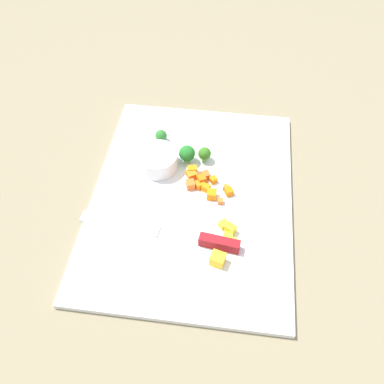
% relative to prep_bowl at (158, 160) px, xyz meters
% --- Properties ---
extents(ground_plane, '(4.00, 4.00, 0.00)m').
position_rel_prep_bowl_xyz_m(ground_plane, '(0.07, 0.08, -0.03)').
color(ground_plane, gray).
extents(cutting_board, '(0.52, 0.39, 0.01)m').
position_rel_prep_bowl_xyz_m(cutting_board, '(0.07, 0.08, -0.02)').
color(cutting_board, white).
rests_on(cutting_board, ground_plane).
extents(prep_bowl, '(0.08, 0.08, 0.04)m').
position_rel_prep_bowl_xyz_m(prep_bowl, '(0.00, 0.00, 0.00)').
color(prep_bowl, white).
rests_on(prep_bowl, cutting_board).
extents(chef_knife, '(0.06, 0.30, 0.02)m').
position_rel_prep_bowl_xyz_m(chef_knife, '(0.17, 0.09, -0.01)').
color(chef_knife, silver).
rests_on(chef_knife, cutting_board).
extents(carrot_dice_0, '(0.02, 0.02, 0.01)m').
position_rel_prep_bowl_xyz_m(carrot_dice_0, '(0.06, 0.15, -0.01)').
color(carrot_dice_0, orange).
rests_on(carrot_dice_0, cutting_board).
extents(carrot_dice_1, '(0.03, 0.03, 0.01)m').
position_rel_prep_bowl_xyz_m(carrot_dice_1, '(0.02, 0.07, -0.01)').
color(carrot_dice_1, orange).
rests_on(carrot_dice_1, cutting_board).
extents(carrot_dice_2, '(0.02, 0.02, 0.01)m').
position_rel_prep_bowl_xyz_m(carrot_dice_2, '(0.03, 0.12, -0.01)').
color(carrot_dice_2, orange).
rests_on(carrot_dice_2, cutting_board).
extents(carrot_dice_3, '(0.02, 0.02, 0.02)m').
position_rel_prep_bowl_xyz_m(carrot_dice_3, '(0.01, 0.07, -0.01)').
color(carrot_dice_3, orange).
rests_on(carrot_dice_3, cutting_board).
extents(carrot_dice_4, '(0.02, 0.02, 0.01)m').
position_rel_prep_bowl_xyz_m(carrot_dice_4, '(0.02, 0.10, -0.01)').
color(carrot_dice_4, orange).
rests_on(carrot_dice_4, cutting_board).
extents(carrot_dice_5, '(0.02, 0.02, 0.02)m').
position_rel_prep_bowl_xyz_m(carrot_dice_5, '(0.03, 0.10, -0.01)').
color(carrot_dice_5, orange).
rests_on(carrot_dice_5, cutting_board).
extents(carrot_dice_6, '(0.02, 0.02, 0.01)m').
position_rel_prep_bowl_xyz_m(carrot_dice_6, '(0.04, 0.09, -0.01)').
color(carrot_dice_6, orange).
rests_on(carrot_dice_6, cutting_board).
extents(carrot_dice_7, '(0.01, 0.01, 0.01)m').
position_rel_prep_bowl_xyz_m(carrot_dice_7, '(0.08, 0.14, -0.01)').
color(carrot_dice_7, orange).
rests_on(carrot_dice_7, cutting_board).
extents(carrot_dice_8, '(0.02, 0.02, 0.02)m').
position_rel_prep_bowl_xyz_m(carrot_dice_8, '(0.07, 0.12, -0.01)').
color(carrot_dice_8, orange).
rests_on(carrot_dice_8, cutting_board).
extents(carrot_dice_9, '(0.02, 0.02, 0.01)m').
position_rel_prep_bowl_xyz_m(carrot_dice_9, '(0.05, 0.11, -0.01)').
color(carrot_dice_9, orange).
rests_on(carrot_dice_9, cutting_board).
extents(carrot_dice_10, '(0.01, 0.01, 0.01)m').
position_rel_prep_bowl_xyz_m(carrot_dice_10, '(0.05, 0.15, -0.01)').
color(carrot_dice_10, orange).
rests_on(carrot_dice_10, cutting_board).
extents(carrot_dice_11, '(0.02, 0.02, 0.02)m').
position_rel_prep_bowl_xyz_m(carrot_dice_11, '(0.05, 0.07, -0.01)').
color(carrot_dice_11, orange).
rests_on(carrot_dice_11, cutting_board).
extents(pepper_dice_0, '(0.03, 0.03, 0.02)m').
position_rel_prep_bowl_xyz_m(pepper_dice_0, '(0.21, 0.14, -0.01)').
color(pepper_dice_0, yellow).
rests_on(pepper_dice_0, cutting_board).
extents(pepper_dice_1, '(0.02, 0.02, 0.01)m').
position_rel_prep_bowl_xyz_m(pepper_dice_1, '(0.13, 0.15, -0.01)').
color(pepper_dice_1, yellow).
rests_on(pepper_dice_1, cutting_board).
extents(pepper_dice_2, '(0.02, 0.02, 0.02)m').
position_rel_prep_bowl_xyz_m(pepper_dice_2, '(0.14, 0.16, -0.01)').
color(pepper_dice_2, yellow).
rests_on(pepper_dice_2, cutting_board).
extents(pepper_dice_3, '(0.02, 0.02, 0.01)m').
position_rel_prep_bowl_xyz_m(pepper_dice_3, '(0.16, 0.16, -0.01)').
color(pepper_dice_3, yellow).
rests_on(pepper_dice_3, cutting_board).
extents(pepper_dice_4, '(0.02, 0.02, 0.02)m').
position_rel_prep_bowl_xyz_m(pepper_dice_4, '(0.18, 0.17, -0.01)').
color(pepper_dice_4, yellow).
rests_on(pepper_dice_4, cutting_board).
extents(broccoli_floret_0, '(0.03, 0.03, 0.03)m').
position_rel_prep_bowl_xyz_m(broccoli_floret_0, '(-0.03, 0.09, 0.00)').
color(broccoli_floret_0, '#81C45F').
rests_on(broccoli_floret_0, cutting_board).
extents(broccoli_floret_1, '(0.03, 0.03, 0.04)m').
position_rel_prep_bowl_xyz_m(broccoli_floret_1, '(-0.02, 0.06, 0.00)').
color(broccoli_floret_1, '#96B861').
rests_on(broccoli_floret_1, cutting_board).
extents(broccoli_floret_2, '(0.03, 0.03, 0.03)m').
position_rel_prep_bowl_xyz_m(broccoli_floret_2, '(-0.08, -0.01, -0.00)').
color(broccoli_floret_2, '#8CAB55').
rests_on(broccoli_floret_2, cutting_board).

